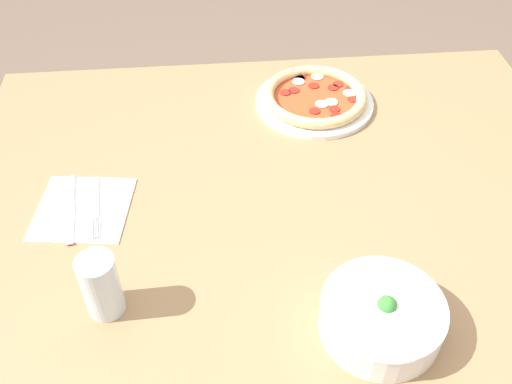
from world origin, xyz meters
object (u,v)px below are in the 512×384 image
(fork, at_px, (97,206))
(glass, at_px, (101,286))
(pizza, at_px, (315,98))
(bowl, at_px, (382,315))
(knife, at_px, (71,205))

(fork, relative_size, glass, 1.41)
(fork, bearing_deg, pizza, 116.72)
(bowl, bearing_deg, pizza, -89.90)
(pizza, height_order, knife, pizza)
(pizza, xyz_separation_m, bowl, (-0.00, 0.64, 0.02))
(knife, bearing_deg, pizza, 113.73)
(fork, distance_m, glass, 0.25)
(bowl, xyz_separation_m, fork, (0.49, -0.32, -0.03))
(fork, bearing_deg, glass, 4.62)
(knife, bearing_deg, fork, 76.99)
(bowl, distance_m, fork, 0.59)
(pizza, relative_size, knife, 1.48)
(glass, bearing_deg, fork, -79.79)
(bowl, distance_m, knife, 0.64)
(pizza, xyz_separation_m, fork, (0.49, 0.31, -0.01))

